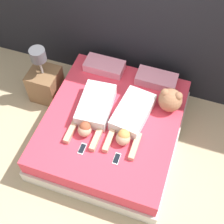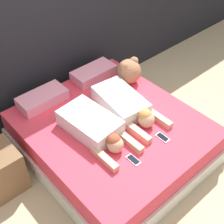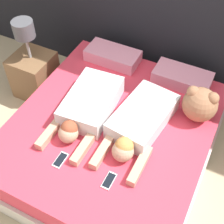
{
  "view_description": "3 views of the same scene",
  "coord_description": "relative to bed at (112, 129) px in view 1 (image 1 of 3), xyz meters",
  "views": [
    {
      "loc": [
        0.73,
        -2.12,
        3.84
      ],
      "look_at": [
        0.0,
        0.0,
        0.64
      ],
      "focal_mm": 50.0,
      "sensor_mm": 36.0,
      "label": 1
    },
    {
      "loc": [
        -1.64,
        -1.84,
        2.87
      ],
      "look_at": [
        0.0,
        0.0,
        0.64
      ],
      "focal_mm": 50.0,
      "sensor_mm": 36.0,
      "label": 2
    },
    {
      "loc": [
        0.79,
        -1.58,
        2.64
      ],
      "look_at": [
        0.0,
        0.0,
        0.64
      ],
      "focal_mm": 50.0,
      "sensor_mm": 36.0,
      "label": 3
    }
  ],
  "objects": [
    {
      "name": "person_left",
      "position": [
        -0.25,
        -0.0,
        0.34
      ],
      "size": [
        0.45,
        0.95,
        0.2
      ],
      "color": "silver",
      "rests_on": "bed"
    },
    {
      "name": "wall_back",
      "position": [
        0.0,
        1.14,
        1.06
      ],
      "size": [
        12.0,
        0.06,
        2.6
      ],
      "color": "black",
      "rests_on": "ground_plane"
    },
    {
      "name": "ground_plane",
      "position": [
        0.0,
        0.0,
        -0.24
      ],
      "size": [
        12.0,
        12.0,
        0.0
      ],
      "primitive_type": "plane",
      "color": "tan"
    },
    {
      "name": "person_right",
      "position": [
        0.24,
        0.03,
        0.33
      ],
      "size": [
        0.47,
        0.98,
        0.21
      ],
      "color": "silver",
      "rests_on": "bed"
    },
    {
      "name": "bed",
      "position": [
        0.0,
        0.0,
        0.0
      ],
      "size": [
        1.77,
        1.98,
        0.49
      ],
      "color": "beige",
      "rests_on": "ground_plane"
    },
    {
      "name": "cell_phone_left",
      "position": [
        -0.2,
        -0.54,
        0.25
      ],
      "size": [
        0.07,
        0.15,
        0.01
      ],
      "color": "silver",
      "rests_on": "bed"
    },
    {
      "name": "pillow_head_right",
      "position": [
        0.39,
        0.79,
        0.31
      ],
      "size": [
        0.56,
        0.29,
        0.13
      ],
      "color": "pink",
      "rests_on": "bed"
    },
    {
      "name": "pillow_head_left",
      "position": [
        -0.39,
        0.79,
        0.31
      ],
      "size": [
        0.56,
        0.29,
        0.13
      ],
      "color": "pink",
      "rests_on": "bed"
    },
    {
      "name": "nightstand",
      "position": [
        -1.19,
        0.41,
        0.07
      ],
      "size": [
        0.42,
        0.42,
        0.95
      ],
      "color": "brown",
      "rests_on": "ground_plane"
    },
    {
      "name": "cell_phone_right",
      "position": [
        0.24,
        -0.53,
        0.25
      ],
      "size": [
        0.07,
        0.15,
        0.01
      ],
      "color": "silver",
      "rests_on": "bed"
    },
    {
      "name": "plush_toy",
      "position": [
        0.65,
        0.42,
        0.41
      ],
      "size": [
        0.31,
        0.31,
        0.33
      ],
      "color": "#996647",
      "rests_on": "bed"
    }
  ]
}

